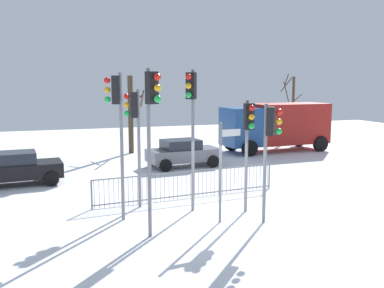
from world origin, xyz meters
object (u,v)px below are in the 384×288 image
(delivery_truck, at_px, (276,125))
(bare_tree_centre, at_px, (292,105))
(traffic_light_foreground_right, at_px, (117,113))
(traffic_light_foreground_left, at_px, (152,115))
(traffic_light_rear_right, at_px, (248,131))
(traffic_light_mid_right, at_px, (191,109))
(car_grey_trailing, at_px, (183,153))
(direction_sign_post, at_px, (222,167))
(traffic_light_rear_left, at_px, (134,121))
(bare_tree_left, at_px, (131,113))
(car_black_near, at_px, (16,168))
(traffic_light_mid_left, at_px, (270,136))

(delivery_truck, xyz_separation_m, bare_tree_centre, (4.56, 5.61, 0.93))
(traffic_light_foreground_right, bearing_deg, traffic_light_foreground_left, -158.02)
(traffic_light_foreground_left, bearing_deg, traffic_light_rear_right, 175.36)
(traffic_light_foreground_right, relative_size, bare_tree_centre, 0.94)
(traffic_light_mid_right, distance_m, car_grey_trailing, 8.65)
(traffic_light_foreground_left, relative_size, direction_sign_post, 1.51)
(traffic_light_mid_right, height_order, traffic_light_rear_right, traffic_light_mid_right)
(traffic_light_foreground_right, relative_size, delivery_truck, 0.67)
(traffic_light_rear_left, relative_size, car_grey_trailing, 1.08)
(bare_tree_left, bearing_deg, car_grey_trailing, -72.13)
(traffic_light_rear_right, bearing_deg, car_grey_trailing, -88.04)
(car_grey_trailing, distance_m, car_black_near, 8.36)
(car_grey_trailing, bearing_deg, bare_tree_centre, 30.52)
(traffic_light_mid_right, xyz_separation_m, delivery_truck, (9.52, 11.03, -1.87))
(bare_tree_left, bearing_deg, bare_tree_centre, 13.81)
(traffic_light_rear_right, xyz_separation_m, car_grey_trailing, (0.34, 8.63, -2.10))
(traffic_light_foreground_right, height_order, traffic_light_rear_right, traffic_light_foreground_right)
(traffic_light_foreground_left, xyz_separation_m, traffic_light_rear_left, (0.15, 3.29, -0.46))
(traffic_light_mid_right, xyz_separation_m, bare_tree_left, (0.40, 13.27, -1.06))
(car_black_near, distance_m, bare_tree_left, 9.72)
(traffic_light_rear_left, bearing_deg, traffic_light_foreground_right, 150.10)
(traffic_light_mid_right, bearing_deg, direction_sign_post, 150.73)
(traffic_light_mid_right, relative_size, traffic_light_rear_right, 1.26)
(traffic_light_mid_left, height_order, bare_tree_left, bare_tree_left)
(traffic_light_foreground_left, height_order, bare_tree_centre, bare_tree_centre)
(traffic_light_rear_right, height_order, delivery_truck, traffic_light_rear_right)
(bare_tree_centre, bearing_deg, direction_sign_post, -126.83)
(direction_sign_post, xyz_separation_m, car_grey_trailing, (1.58, 9.30, -1.05))
(traffic_light_rear_left, xyz_separation_m, direction_sign_post, (2.30, -2.57, -1.31))
(traffic_light_foreground_left, distance_m, delivery_truck, 17.52)
(traffic_light_rear_left, distance_m, bare_tree_centre, 22.15)
(traffic_light_foreground_left, bearing_deg, traffic_light_rear_left, -117.89)
(traffic_light_foreground_left, relative_size, car_black_near, 1.25)
(traffic_light_foreground_right, distance_m, car_grey_trailing, 9.72)
(direction_sign_post, height_order, bare_tree_centre, bare_tree_centre)
(direction_sign_post, distance_m, bare_tree_centre, 22.58)
(car_black_near, xyz_separation_m, bare_tree_centre, (20.14, 10.40, 1.90))
(traffic_light_rear_right, bearing_deg, delivery_truck, -119.03)
(traffic_light_rear_right, relative_size, traffic_light_mid_left, 1.02)
(direction_sign_post, relative_size, bare_tree_centre, 0.63)
(traffic_light_rear_right, height_order, bare_tree_centre, bare_tree_centre)
(traffic_light_rear_right, distance_m, traffic_light_mid_left, 1.26)
(car_grey_trailing, height_order, car_black_near, same)
(direction_sign_post, height_order, delivery_truck, direction_sign_post)
(car_black_near, xyz_separation_m, bare_tree_left, (6.46, 7.04, 1.78))
(traffic_light_rear_left, xyz_separation_m, bare_tree_left, (2.14, 12.12, -0.58))
(direction_sign_post, distance_m, car_grey_trailing, 9.50)
(bare_tree_left, bearing_deg, delivery_truck, -13.81)
(direction_sign_post, bearing_deg, traffic_light_mid_right, 101.39)
(traffic_light_mid_right, bearing_deg, traffic_light_rear_left, 6.02)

